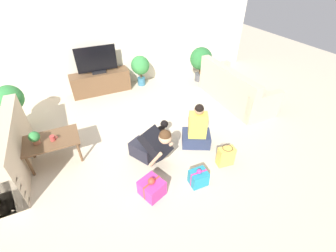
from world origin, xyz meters
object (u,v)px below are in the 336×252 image
(potted_plant_corner_right, at_px, (201,60))
(potted_plant_corner_left, at_px, (11,101))
(coffee_table, at_px, (52,142))
(person_kneeling, at_px, (152,146))
(potted_plant_back_right, at_px, (140,67))
(tabletop_plant, at_px, (34,137))
(tv_console, at_px, (101,82))
(mug, at_px, (53,138))
(sofa_left, at_px, (0,156))
(sofa_right, at_px, (234,89))
(tv, at_px, (97,61))
(gift_box_b, at_px, (198,178))
(gift_bag_a, at_px, (226,156))
(gift_box_a, at_px, (152,187))
(dog, at_px, (160,130))
(person_sitting, at_px, (197,131))

(potted_plant_corner_right, bearing_deg, potted_plant_corner_left, -177.00)
(coffee_table, height_order, person_kneeling, person_kneeling)
(potted_plant_back_right, bearing_deg, tabletop_plant, -139.71)
(tv_console, distance_m, mug, 2.52)
(potted_plant_corner_right, bearing_deg, sofa_left, -161.52)
(coffee_table, relative_size, potted_plant_corner_left, 0.98)
(sofa_right, distance_m, tv_console, 3.38)
(mug, relative_size, tabletop_plant, 0.54)
(potted_plant_back_right, height_order, person_kneeling, potted_plant_back_right)
(tv, xyz_separation_m, tabletop_plant, (-1.43, -2.18, -0.25))
(person_kneeling, bearing_deg, potted_plant_corner_left, 105.43)
(potted_plant_back_right, distance_m, potted_plant_corner_right, 1.67)
(gift_box_b, distance_m, gift_bag_a, 0.66)
(potted_plant_back_right, relative_size, person_kneeling, 0.98)
(sofa_left, bearing_deg, potted_plant_corner_right, 108.48)
(gift_bag_a, bearing_deg, gift_box_a, -178.26)
(sofa_right, bearing_deg, tv, 57.21)
(potted_plant_back_right, distance_m, gift_box_b, 3.66)
(potted_plant_corner_right, height_order, gift_box_a, potted_plant_corner_right)
(potted_plant_corner_right, bearing_deg, tabletop_plant, -157.68)
(coffee_table, bearing_deg, tv, 60.38)
(dog, xyz_separation_m, gift_bag_a, (0.75, -1.06, -0.04))
(sofa_left, relative_size, tv, 2.04)
(gift_box_a, height_order, gift_bag_a, gift_bag_a)
(tv, relative_size, dog, 2.03)
(tv_console, bearing_deg, sofa_left, -134.47)
(potted_plant_corner_right, height_order, dog, potted_plant_corner_right)
(person_kneeling, xyz_separation_m, person_sitting, (0.91, 0.07, -0.04))
(sofa_left, xyz_separation_m, dog, (2.66, -0.37, -0.09))
(tv, bearing_deg, potted_plant_corner_left, -158.79)
(tv_console, height_order, mug, mug)
(sofa_right, height_order, person_sitting, person_sitting)
(dog, relative_size, gift_box_a, 1.13)
(person_sitting, bearing_deg, tv, -40.65)
(sofa_right, xyz_separation_m, mug, (-4.03, -0.38, 0.18))
(sofa_left, bearing_deg, potted_plant_back_right, 122.96)
(tabletop_plant, bearing_deg, potted_plant_corner_right, 22.32)
(gift_bag_a, height_order, mug, mug)
(gift_box_b, bearing_deg, person_kneeling, 121.84)
(potted_plant_back_right, relative_size, mug, 6.77)
(potted_plant_corner_left, relative_size, dog, 1.88)
(gift_box_a, bearing_deg, potted_plant_back_right, 73.02)
(potted_plant_corner_left, bearing_deg, dog, -34.28)
(tv_console, bearing_deg, sofa_right, -32.79)
(tv_console, distance_m, gift_box_a, 3.55)
(gift_box_b, bearing_deg, tv_console, 101.48)
(potted_plant_corner_left, height_order, dog, potted_plant_corner_left)
(dog, bearing_deg, person_kneeling, 105.52)
(mug, bearing_deg, potted_plant_back_right, 43.63)
(person_sitting, height_order, gift_box_a, person_sitting)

